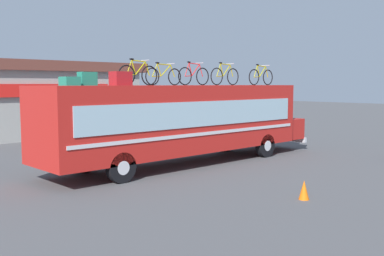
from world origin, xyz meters
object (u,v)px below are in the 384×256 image
luggage_bag_2 (87,79)px  rooftop_bicycle_1 (138,74)px  rooftop_bicycle_4 (225,76)px  traffic_cone (304,190)px  luggage_bag_1 (70,81)px  rooftop_bicycle_5 (261,76)px  rooftop_bicycle_2 (164,76)px  luggage_bag_3 (121,79)px  rooftop_bicycle_3 (194,75)px  bus (184,119)px

luggage_bag_2 → rooftop_bicycle_1: (1.58, -0.68, 0.16)m
rooftop_bicycle_4 → traffic_cone: rooftop_bicycle_4 is taller
rooftop_bicycle_4 → luggage_bag_1: bearing=-178.2°
luggage_bag_1 → traffic_cone: bearing=-60.9°
rooftop_bicycle_4 → rooftop_bicycle_5: size_ratio=1.05×
rooftop_bicycle_2 → rooftop_bicycle_4: rooftop_bicycle_4 is taller
luggage_bag_3 → rooftop_bicycle_3: (4.10, 0.77, 0.17)m
bus → rooftop_bicycle_3: (0.89, 0.39, 1.72)m
bus → rooftop_bicycle_3: 1.97m
rooftop_bicycle_1 → rooftop_bicycle_5: (6.74, -0.04, 0.00)m
bus → luggage_bag_2: 4.37m
traffic_cone → rooftop_bicycle_5: bearing=46.6°
rooftop_bicycle_2 → rooftop_bicycle_3: rooftop_bicycle_3 is taller
luggage_bag_1 → rooftop_bicycle_5: 9.12m
rooftop_bicycle_1 → rooftop_bicycle_3: (3.39, 0.78, 0.02)m
luggage_bag_2 → rooftop_bicycle_3: rooftop_bicycle_3 is taller
luggage_bag_1 → rooftop_bicycle_3: rooftop_bicycle_3 is taller
bus → luggage_bag_2: (-4.08, 0.28, 1.54)m
rooftop_bicycle_5 → rooftop_bicycle_4: bearing=156.7°
luggage_bag_1 → rooftop_bicycle_5: size_ratio=0.32×
luggage_bag_1 → luggage_bag_2: size_ratio=0.93×
bus → luggage_bag_3: (-3.21, -0.38, 1.55)m
rooftop_bicycle_2 → rooftop_bicycle_3: (1.73, 0.16, 0.03)m
bus → rooftop_bicycle_5: (4.25, -0.43, 1.70)m
rooftop_bicycle_1 → rooftop_bicycle_4: 5.17m
bus → luggage_bag_1: (-4.86, 0.02, 1.46)m
rooftop_bicycle_3 → luggage_bag_1: bearing=-176.4°
rooftop_bicycle_2 → rooftop_bicycle_3: size_ratio=1.02×
bus → rooftop_bicycle_5: rooftop_bicycle_5 is taller
luggage_bag_1 → rooftop_bicycle_2: 4.03m
luggage_bag_1 → bus: bearing=-0.3°
luggage_bag_1 → rooftop_bicycle_1: 2.41m
rooftop_bicycle_1 → rooftop_bicycle_4: bearing=7.3°
luggage_bag_1 → luggage_bag_2: bearing=18.4°
luggage_bag_2 → rooftop_bicycle_4: (6.71, -0.02, 0.18)m
luggage_bag_2 → bus: bearing=-4.0°
rooftop_bicycle_2 → rooftop_bicycle_5: (5.09, -0.66, 0.02)m
luggage_bag_2 → luggage_bag_3: size_ratio=0.90×
rooftop_bicycle_1 → rooftop_bicycle_5: bearing=-0.3°
luggage_bag_1 → luggage_bag_2: 0.83m
rooftop_bicycle_3 → rooftop_bicycle_5: 3.45m
bus → luggage_bag_3: 3.59m
luggage_bag_3 → rooftop_bicycle_1: (0.72, -0.01, 0.15)m
rooftop_bicycle_2 → rooftop_bicycle_4: size_ratio=0.99×
bus → rooftop_bicycle_1: size_ratio=7.69×
bus → rooftop_bicycle_4: rooftop_bicycle_4 is taller
traffic_cone → rooftop_bicycle_1: bearing=101.2°
rooftop_bicycle_2 → rooftop_bicycle_3: bearing=5.1°
luggage_bag_2 → traffic_cone: size_ratio=1.08×
bus → rooftop_bicycle_2: bearing=164.7°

